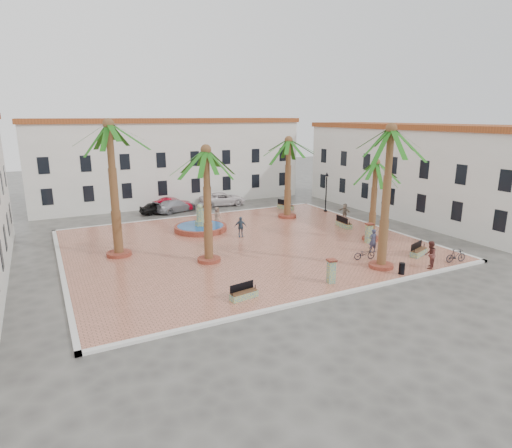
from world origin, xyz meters
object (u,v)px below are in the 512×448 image
object	(u,v)px
bicycle_b	(456,256)
car_red	(172,204)
palm_s	(390,144)
bicycle_a	(364,254)
fountain	(200,227)
pedestrian_east	(345,211)
bench_se	(419,252)
car_silver	(176,206)
bollard_se	(331,271)
bollard_n	(206,212)
litter_bin	(402,269)
bollard_e	(369,233)
bench_ne	(285,206)
cyclist_a	(373,241)
car_white	(223,199)
palm_sw	(206,163)
cyclist_b	(430,255)
pedestrian_fountain_a	(217,216)
lamppost_e	(326,185)
palm_nw	(110,139)
palm_e	(376,172)
pedestrian_fountain_b	(240,227)
car_black	(158,208)
pedestrian_north	(201,213)
lamppost_s	(383,216)
bench_s	(244,294)
bench_e	(344,224)

from	to	relation	value
bicycle_b	car_red	world-z (taller)	car_red
palm_s	bicycle_a	xyz separation A→B (m)	(0.07, 1.72, -7.55)
bicycle_b	car_red	bearing A→B (deg)	37.94
fountain	pedestrian_east	world-z (taller)	fountain
bench_se	car_silver	distance (m)	24.83
bollard_se	bollard_n	bearing A→B (deg)	92.51
litter_bin	bicycle_b	distance (m)	4.94
bollard_e	litter_bin	xyz separation A→B (m)	(-2.80, -6.21, -0.44)
bench_ne	bicycle_b	distance (m)	19.88
bollard_se	cyclist_a	distance (m)	7.15
palm_s	bench_se	xyz separation A→B (m)	(4.12, 0.67, -7.69)
cyclist_a	car_white	distance (m)	21.29
bench_ne	bollard_n	xyz separation A→B (m)	(-9.02, -0.29, 0.41)
palm_sw	cyclist_b	distance (m)	15.62
palm_sw	bollard_se	bearing A→B (deg)	-53.96
bench_se	pedestrian_fountain_a	xyz separation A→B (m)	(-9.32, 14.92, 0.53)
lamppost_e	bicycle_b	size ratio (longest dim) A/B	2.68
palm_nw	cyclist_b	world-z (taller)	palm_nw
bench_se	bollard_n	size ratio (longest dim) A/B	1.37
palm_sw	car_silver	distance (m)	17.97
fountain	palm_e	distance (m)	15.17
palm_sw	bicycle_a	xyz separation A→B (m)	(9.67, -4.53, -6.25)
litter_bin	fountain	bearing A→B (deg)	115.83
palm_e	lamppost_e	world-z (taller)	palm_e
cyclist_a	bollard_e	bearing A→B (deg)	-113.76
car_red	bench_ne	bearing A→B (deg)	-102.27
bench_se	bollard_n	xyz separation A→B (m)	(-9.49, 17.32, 0.43)
pedestrian_fountain_b	bicycle_b	bearing A→B (deg)	-35.11
pedestrian_east	car_black	xyz separation A→B (m)	(-15.16, 11.12, -0.30)
cyclist_a	pedestrian_north	bearing A→B (deg)	-48.48
fountain	bicycle_b	xyz separation A→B (m)	(12.53, -15.69, 0.14)
lamppost_s	pedestrian_east	bearing A→B (deg)	66.03
lamppost_e	palm_sw	bearing A→B (deg)	-150.78
bench_s	bollard_se	size ratio (longest dim) A/B	1.15
bench_s	bench_ne	bearing A→B (deg)	44.27
car_white	bollard_e	bearing A→B (deg)	-159.45
palm_sw	pedestrian_fountain_b	bearing A→B (deg)	45.13
bench_se	bollard_se	world-z (taller)	bollard_se
pedestrian_fountain_a	car_black	distance (m)	8.17
palm_nw	car_silver	world-z (taller)	palm_nw
palm_nw	bicycle_b	world-z (taller)	palm_nw
bench_s	pedestrian_east	bearing A→B (deg)	27.16
bench_ne	car_silver	xyz separation A→B (m)	(-10.56, 4.63, 0.23)
bollard_se	fountain	bearing A→B (deg)	100.64
palm_sw	bicycle_b	distance (m)	17.82
bench_ne	pedestrian_north	xyz separation A→B (m)	(-10.05, -1.73, 0.68)
pedestrian_fountain_a	bollard_e	bearing A→B (deg)	-80.64
bench_ne	bollard_n	world-z (taller)	bollard_n
bench_s	bench_e	size ratio (longest dim) A/B	0.88
pedestrian_fountain_b	palm_sw	bearing A→B (deg)	-119.99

